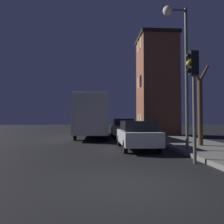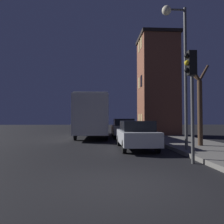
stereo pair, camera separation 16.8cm
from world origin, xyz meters
name	(u,v)px [view 1 (the left image)]	position (x,y,z in m)	size (l,w,h in m)	color
ground_plane	(132,185)	(0.00, 0.00, 0.00)	(120.00, 120.00, 0.00)	black
brick_building	(157,85)	(4.96, 15.77, 5.05)	(3.67, 4.05, 9.70)	brown
streetlamp	(179,49)	(3.03, 4.78, 5.00)	(1.20, 0.45, 6.91)	#4C4C4C
traffic_light	(193,82)	(2.67, 2.43, 2.98)	(0.43, 0.24, 4.14)	#4C4C4C
bare_tree	(199,102)	(4.82, 6.43, 2.56)	(1.76, 1.03, 4.85)	#473323
bus	(92,114)	(-1.40, 14.85, 2.12)	(2.59, 10.29, 3.56)	beige
car_near_lane	(137,134)	(1.26, 6.37, 0.80)	(1.79, 4.52, 1.53)	#B7BABF
car_mid_lane	(123,128)	(1.33, 13.72, 0.86)	(1.88, 4.04, 1.66)	beige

